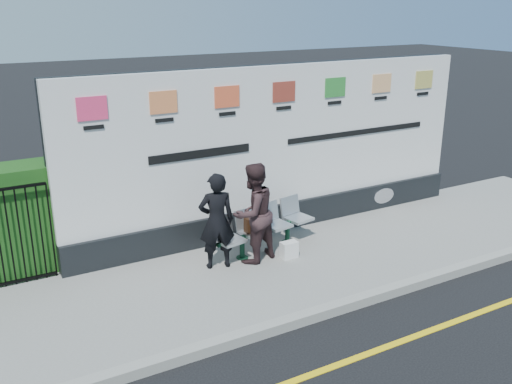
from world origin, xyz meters
The scene contains 10 objects.
ground centered at (0.00, 0.00, 0.00)m, with size 80.00×80.00×0.00m, color black.
pavement centered at (0.00, 2.50, 0.06)m, with size 14.00×3.00×0.12m, color gray.
kerb centered at (0.00, 1.00, 0.07)m, with size 14.00×0.18×0.14m, color gray.
yellow_line centered at (0.00, 0.00, 0.00)m, with size 14.00×0.10×0.01m, color yellow.
billboard centered at (0.50, 3.85, 1.42)m, with size 8.00×0.30×3.00m.
bench centered at (-0.25, 3.09, 0.33)m, with size 1.93×0.51×0.41m, color #B3B9BC, non-canonical shape.
woman_left centered at (-1.24, 2.92, 0.90)m, with size 0.57×0.37×1.56m, color black.
woman_right centered at (-0.62, 2.85, 0.94)m, with size 0.80×0.62×1.64m, color #332123.
handbag_brown centered at (-0.50, 3.04, 0.66)m, with size 0.32×0.14×0.25m, color black.
carrier_bag_white centered at (-0.07, 2.64, 0.26)m, with size 0.28×0.17×0.28m, color silver.
Camera 1 is at (-4.77, -4.59, 4.14)m, focal length 40.00 mm.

